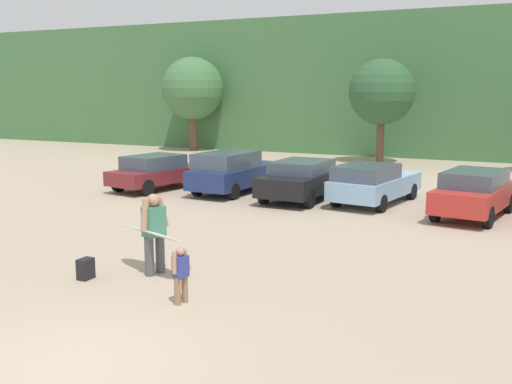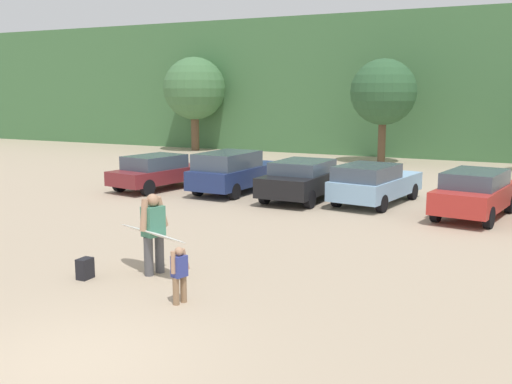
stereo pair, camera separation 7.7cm
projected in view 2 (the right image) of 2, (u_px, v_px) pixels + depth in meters
ground_plane at (71, 362)px, 8.90m from camera, size 120.00×120.00×0.00m
hillside_ridge at (449, 86)px, 39.71m from camera, size 108.00×12.00×8.63m
tree_center at (194, 89)px, 39.79m from camera, size 4.14×4.14×6.21m
tree_far_right at (383, 92)px, 32.74m from camera, size 3.62×3.62×5.74m
parked_car_maroon at (157, 171)px, 24.36m from camera, size 2.44×4.34×1.41m
parked_car_navy at (234, 171)px, 23.59m from camera, size 2.06×4.79×1.65m
parked_car_black at (303, 179)px, 22.02m from camera, size 2.05×4.35×1.46m
parked_car_sky_blue at (374, 183)px, 21.18m from camera, size 2.46×4.61×1.47m
parked_car_red at (475, 192)px, 18.93m from camera, size 2.34×4.35×1.50m
person_adult at (153, 229)px, 13.02m from camera, size 0.43×0.78×1.80m
person_child at (179, 272)px, 11.26m from camera, size 0.27×0.45×1.11m
surfboard_white at (152, 233)px, 13.09m from camera, size 2.37×1.35×0.33m
backpack_dropped at (85, 269)px, 12.81m from camera, size 0.24×0.34×0.45m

